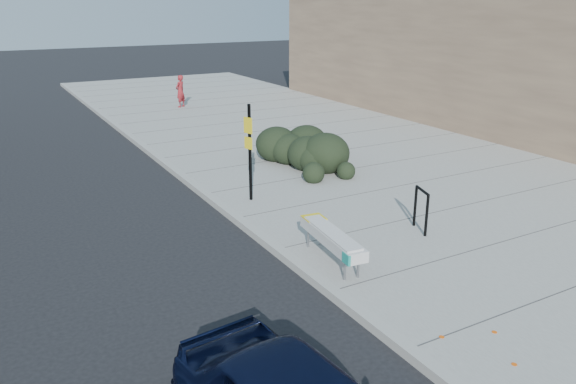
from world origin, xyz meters
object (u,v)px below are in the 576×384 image
bench (332,238)px  pedestrian (180,91)px  sign_post (249,147)px  bike_rack (421,206)px

bench → pedestrian: 17.81m
pedestrian → sign_post: bearing=43.8°
bike_rack → pedestrian: 17.22m
sign_post → bike_rack: bearing=-74.6°
bench → pedestrian: (3.07, 17.54, 0.26)m
bike_rack → sign_post: sign_post is taller
bike_rack → pedestrian: bearing=106.4°
sign_post → bench: bearing=-110.2°
bike_rack → sign_post: bearing=141.0°
sign_post → pedestrian: size_ratio=1.63×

